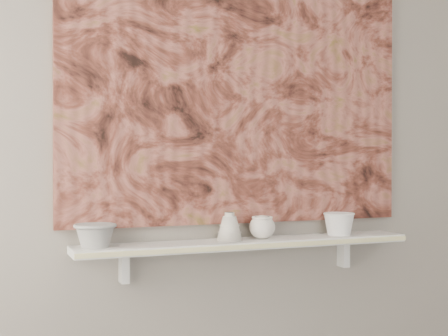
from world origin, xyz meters
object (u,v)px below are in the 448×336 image
bowl_grey (95,235)px  cup_cream (262,227)px  bell_vessel (230,226)px  bowl_white (339,224)px  painting (240,90)px  shelf (248,243)px

bowl_grey → cup_cream: size_ratio=1.49×
cup_cream → bell_vessel: size_ratio=0.93×
cup_cream → bowl_grey: bearing=180.0°
cup_cream → bell_vessel: bearing=180.0°
bowl_grey → bowl_white: bearing=0.0°
painting → bowl_grey: bearing=-172.5°
painting → bell_vessel: 0.57m
bowl_grey → shelf: bearing=0.0°
shelf → bowl_grey: 0.61m
painting → cup_cream: size_ratio=14.30×
shelf → painting: (0.00, 0.08, 0.62)m
shelf → painting: 0.63m
bowl_grey → bowl_white: bowl_white is taller
shelf → cup_cream: 0.09m
bell_vessel → painting: bearing=45.2°
cup_cream → shelf: bearing=180.0°
painting → cup_cream: painting is taller
painting → bowl_white: (0.43, -0.08, -0.56)m
bowl_grey → bowl_white: size_ratio=1.17×
shelf → bowl_grey: (-0.61, 0.00, 0.06)m
painting → bowl_white: size_ratio=11.24×
bowl_grey → bell_vessel: (0.53, 0.00, 0.01)m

